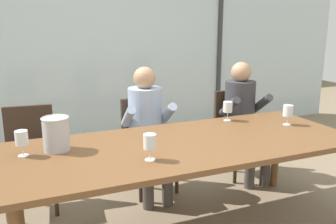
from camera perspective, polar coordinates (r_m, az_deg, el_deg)
The scene contains 15 objects.
ground at distance 3.82m, azimuth -3.85°, elevation -11.02°, with size 14.00×14.00×0.00m, color #847056.
window_glass_panel at distance 4.96m, azimuth -10.00°, elevation 10.15°, with size 7.79×0.03×2.60m, color silver.
window_mullion_right at distance 5.60m, azimuth 8.12°, elevation 10.63°, with size 0.06×0.06×2.60m, color #38383D.
hillside_vineyard at distance 8.99m, azimuth -15.80°, elevation 8.41°, with size 13.79×2.40×1.65m, color #568942.
dining_table at distance 2.70m, azimuth 2.89°, elevation -6.05°, with size 2.59×1.04×0.75m.
chair_near_curtain at distance 3.42m, azimuth -20.97°, elevation -5.50°, with size 0.48×0.48×0.90m.
chair_left_of_center at distance 3.55m, azimuth -3.51°, elevation -3.83°, with size 0.48×0.48×0.90m.
chair_center at distance 4.00m, azimuth 10.73°, elevation -2.03°, with size 0.45×0.45×0.90m.
person_pale_blue_shirt at distance 3.38m, azimuth -3.27°, elevation -1.68°, with size 0.48×0.63×1.22m.
person_charcoal_jacket at distance 3.86m, azimuth 11.80°, elevation 0.00°, with size 0.48×0.62×1.22m.
ice_bucket_primary at distance 2.59m, azimuth -17.29°, elevation -3.24°, with size 0.19×0.19×0.24m.
wine_glass_by_left_taster at distance 2.30m, azimuth -2.89°, elevation -4.87°, with size 0.08×0.08×0.17m.
wine_glass_near_bucket at distance 3.27m, azimuth 9.44°, elevation 0.66°, with size 0.08×0.08×0.17m.
wine_glass_center_pour at distance 2.56m, azimuth -22.16°, elevation -3.98°, with size 0.08×0.08×0.17m.
wine_glass_by_right_taster at distance 3.26m, azimuth 18.45°, elevation 0.07°, with size 0.08×0.08×0.17m.
Camera 1 is at (-1.11, -2.28, 1.61)m, focal length 38.53 mm.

